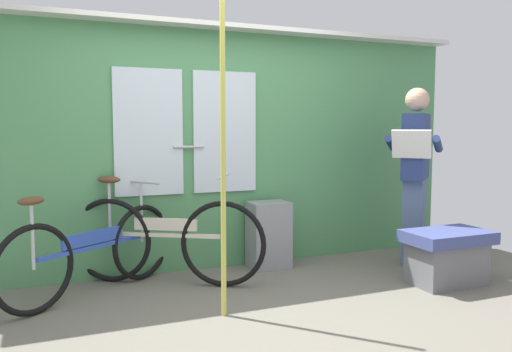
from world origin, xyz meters
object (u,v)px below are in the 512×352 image
(trash_bin_by_wall, at_px, (269,235))
(bench_seat_corner, at_px, (447,256))
(passenger_reading_newspaper, at_px, (415,172))
(handrail_pole, at_px, (223,159))
(bicycle_leaning_behind, at_px, (93,251))
(bicycle_near_door, at_px, (165,239))

(trash_bin_by_wall, xyz_separation_m, bench_seat_corner, (1.16, -1.06, -0.07))
(passenger_reading_newspaper, xyz_separation_m, handrail_pole, (-2.13, -0.60, 0.20))
(handrail_pole, bearing_deg, passenger_reading_newspaper, 15.81)
(handrail_pole, bearing_deg, bicycle_leaning_behind, 134.97)
(handrail_pole, bearing_deg, trash_bin_by_wall, 52.06)
(bicycle_near_door, distance_m, bicycle_leaning_behind, 0.59)
(trash_bin_by_wall, height_order, bench_seat_corner, trash_bin_by_wall)
(passenger_reading_newspaper, relative_size, handrail_pole, 0.77)
(bicycle_near_door, bearing_deg, passenger_reading_newspaper, 24.42)
(trash_bin_by_wall, xyz_separation_m, handrail_pole, (-0.80, -1.02, 0.78))
(bicycle_near_door, distance_m, bench_seat_corner, 2.35)
(passenger_reading_newspaper, xyz_separation_m, bench_seat_corner, (-0.17, -0.63, -0.64))
(bicycle_leaning_behind, distance_m, passenger_reading_newspaper, 2.98)
(passenger_reading_newspaper, relative_size, bench_seat_corner, 2.39)
(bicycle_leaning_behind, bearing_deg, bicycle_near_door, -26.85)
(bicycle_near_door, distance_m, passenger_reading_newspaper, 2.41)
(passenger_reading_newspaper, distance_m, trash_bin_by_wall, 1.51)
(bicycle_near_door, height_order, passenger_reading_newspaper, passenger_reading_newspaper)
(trash_bin_by_wall, height_order, handrail_pole, handrail_pole)
(bicycle_near_door, height_order, bicycle_leaning_behind, bicycle_near_door)
(bicycle_leaning_behind, bearing_deg, trash_bin_by_wall, -25.95)
(handrail_pole, relative_size, bench_seat_corner, 3.11)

